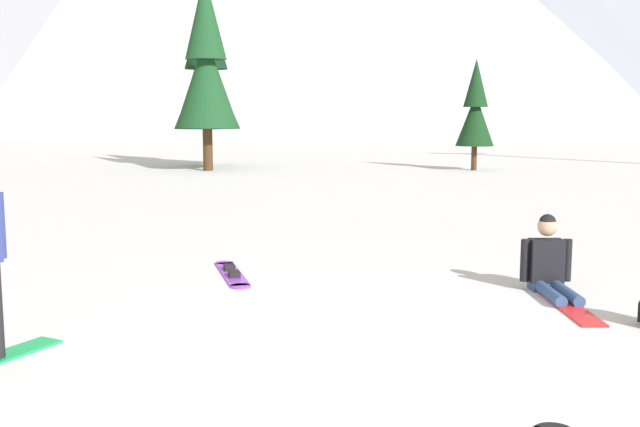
# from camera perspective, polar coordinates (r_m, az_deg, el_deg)

# --- Properties ---
(ground_plane) EXTENTS (800.00, 800.00, 0.00)m
(ground_plane) POSITION_cam_1_polar(r_m,az_deg,el_deg) (6.69, 5.62, -11.09)
(ground_plane) COLOR white
(snowboarder_midground) EXTENTS (0.63, 1.79, 0.94)m
(snowboarder_midground) POSITION_cam_1_polar(r_m,az_deg,el_deg) (9.30, 17.40, -3.97)
(snowboarder_midground) COLOR #335184
(snowboarder_midground) RESTS_ON ground_plane
(loose_snowboard_far_spare) EXTENTS (0.83, 1.74, 0.09)m
(loose_snowboard_far_spare) POSITION_cam_1_polar(r_m,az_deg,el_deg) (10.01, -6.84, -4.60)
(loose_snowboard_far_spare) COLOR #993FD8
(loose_snowboard_far_spare) RESTS_ON ground_plane
(pine_tree_short) EXTENTS (1.44, 1.44, 4.21)m
(pine_tree_short) POSITION_cam_1_polar(r_m,az_deg,el_deg) (28.78, 11.93, 7.86)
(pine_tree_short) COLOR #472D19
(pine_tree_short) RESTS_ON ground_plane
(pine_tree_slender) EXTENTS (2.37, 2.37, 7.30)m
(pine_tree_slender) POSITION_cam_1_polar(r_m,az_deg,el_deg) (28.35, -8.81, 11.33)
(pine_tree_slender) COLOR #472D19
(pine_tree_slender) RESTS_ON ground_plane
(pine_tree_young) EXTENTS (2.69, 2.69, 6.94)m
(pine_tree_young) POSITION_cam_1_polar(r_m,az_deg,el_deg) (30.90, -8.79, 10.68)
(pine_tree_young) COLOR #472D19
(pine_tree_young) RESTS_ON ground_plane
(peak_central_summit) EXTENTS (150.25, 150.25, 68.61)m
(peak_central_summit) POSITION_cam_1_polar(r_m,az_deg,el_deg) (266.96, -14.21, 14.76)
(peak_central_summit) COLOR #9EA3B2
(peak_central_summit) RESTS_ON ground_plane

